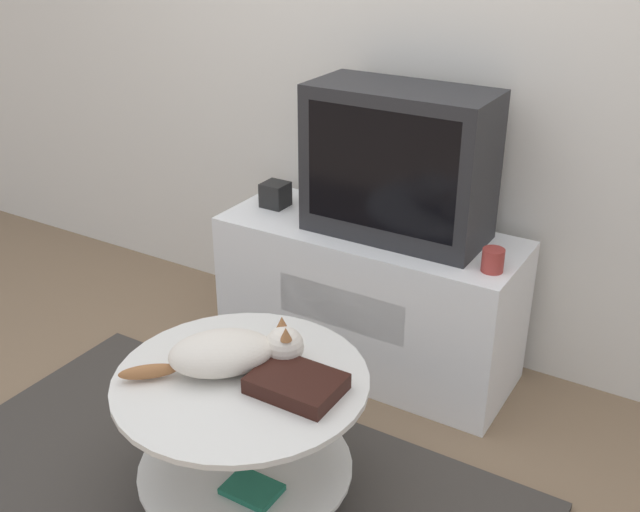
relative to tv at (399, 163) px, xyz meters
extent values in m
plane|color=#7F664C|center=(-0.13, -0.92, -0.85)|extent=(12.00, 12.00, 0.00)
cube|color=silver|center=(-0.13, 0.29, 0.45)|extent=(8.00, 0.05, 2.60)
cube|color=#3D3833|center=(-0.13, -0.92, -0.84)|extent=(1.93, 1.01, 0.02)
cube|color=white|center=(-0.10, -0.02, -0.56)|extent=(1.16, 0.44, 0.58)
cube|color=silver|center=(-0.10, -0.24, -0.51)|extent=(0.52, 0.01, 0.16)
cube|color=#232326|center=(0.00, 0.00, 0.00)|extent=(0.66, 0.31, 0.54)
cube|color=black|center=(0.00, -0.15, 0.01)|extent=(0.56, 0.01, 0.42)
cube|color=black|center=(-0.54, -0.01, -0.22)|extent=(0.10, 0.10, 0.10)
cylinder|color=#99332D|center=(0.41, -0.11, -0.23)|extent=(0.07, 0.07, 0.08)
cylinder|color=#B2B2B7|center=(-0.03, -0.93, -0.83)|extent=(0.31, 0.31, 0.01)
cylinder|color=#B7B7BC|center=(-0.03, -0.93, -0.62)|extent=(0.04, 0.04, 0.44)
cylinder|color=silver|center=(-0.03, -0.93, -0.70)|extent=(0.65, 0.65, 0.01)
cylinder|color=silver|center=(-0.03, -0.93, -0.39)|extent=(0.74, 0.74, 0.02)
cube|color=beige|center=(-0.11, -0.82, -0.68)|extent=(0.23, 0.12, 0.03)
cube|color=#1E664C|center=(0.06, -1.01, -0.69)|extent=(0.16, 0.12, 0.02)
cube|color=black|center=(0.14, -0.89, -0.36)|extent=(0.25, 0.18, 0.05)
ellipsoid|color=silver|center=(-0.10, -0.92, -0.32)|extent=(0.35, 0.34, 0.12)
sphere|color=silver|center=(0.03, -0.80, -0.32)|extent=(0.12, 0.12, 0.12)
cone|color=#996038|center=(0.01, -0.77, -0.26)|extent=(0.04, 0.04, 0.04)
cone|color=#996038|center=(0.06, -0.82, -0.26)|extent=(0.04, 0.04, 0.04)
ellipsoid|color=#996038|center=(-0.25, -1.07, -0.35)|extent=(0.15, 0.15, 0.04)
camera|label=1|loc=(1.08, -2.32, 0.85)|focal=42.00mm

